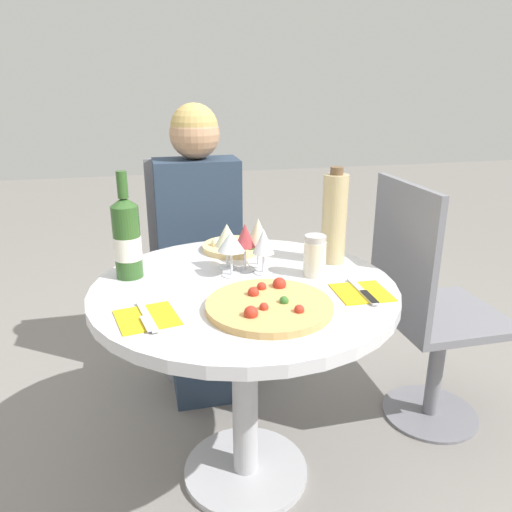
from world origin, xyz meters
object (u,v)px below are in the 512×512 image
object	(u,v)px
chair_behind_diner	(198,271)
tall_carafe	(334,218)
dining_table	(245,324)
pizza_large	(269,305)
seated_diner	(202,262)
chair_empty_side	(426,313)
wine_bottle	(127,238)

from	to	relation	value
chair_behind_diner	tall_carafe	world-z (taller)	tall_carafe
dining_table	pizza_large	distance (m)	0.23
seated_diner	chair_empty_side	world-z (taller)	seated_diner
tall_carafe	pizza_large	bearing A→B (deg)	-134.13
seated_diner	pizza_large	bearing A→B (deg)	95.53
chair_behind_diner	wine_bottle	size ratio (longest dim) A/B	2.91
chair_behind_diner	tall_carafe	distance (m)	0.85
seated_diner	tall_carafe	distance (m)	0.70
wine_bottle	tall_carafe	xyz separation A→B (m)	(0.67, -0.02, 0.03)
chair_behind_diner	chair_empty_side	bearing A→B (deg)	140.60
chair_empty_side	wine_bottle	bearing A→B (deg)	-90.28
dining_table	wine_bottle	size ratio (longest dim) A/B	2.77
wine_bottle	chair_empty_side	bearing A→B (deg)	-0.28
dining_table	tall_carafe	xyz separation A→B (m)	(0.33, 0.13, 0.28)
chair_empty_side	wine_bottle	size ratio (longest dim) A/B	2.91
dining_table	wine_bottle	xyz separation A→B (m)	(-0.33, 0.15, 0.26)
wine_bottle	chair_behind_diner	bearing A→B (deg)	65.91
chair_behind_diner	pizza_large	size ratio (longest dim) A/B	2.82
chair_behind_diner	tall_carafe	xyz separation A→B (m)	(0.38, -0.65, 0.40)
pizza_large	seated_diner	bearing A→B (deg)	95.53
dining_table	seated_diner	size ratio (longest dim) A/B	0.76
dining_table	seated_diner	distance (m)	0.64
dining_table	chair_empty_side	bearing A→B (deg)	11.15
pizza_large	wine_bottle	world-z (taller)	wine_bottle
chair_behind_diner	wine_bottle	xyz separation A→B (m)	(-0.28, -0.63, 0.37)
chair_behind_diner	seated_diner	size ratio (longest dim) A/B	0.80
chair_behind_diner	wine_bottle	bearing A→B (deg)	65.91
seated_diner	chair_empty_side	xyz separation A→B (m)	(0.78, -0.49, -0.10)
seated_diner	tall_carafe	size ratio (longest dim) A/B	3.77
chair_behind_diner	wine_bottle	distance (m)	0.79
seated_diner	tall_carafe	xyz separation A→B (m)	(0.38, -0.50, 0.30)
seated_diner	pizza_large	size ratio (longest dim) A/B	3.54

